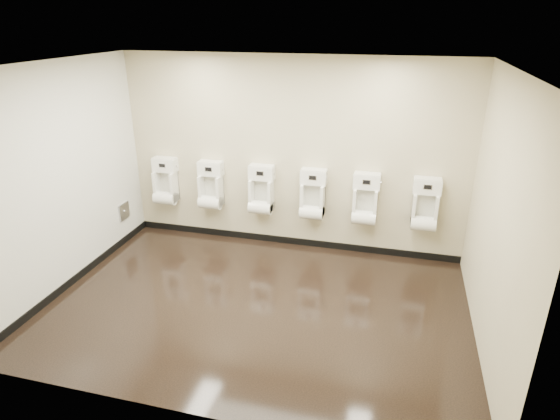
{
  "coord_description": "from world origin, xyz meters",
  "views": [
    {
      "loc": [
        1.47,
        -4.58,
        3.26
      ],
      "look_at": [
        0.15,
        0.55,
        1.05
      ],
      "focal_mm": 30.0,
      "sensor_mm": 36.0,
      "label": 1
    }
  ],
  "objects_px": {
    "urinal_2": "(261,193)",
    "urinal_5": "(425,208)",
    "urinal_4": "(365,203)",
    "urinal_1": "(211,189)",
    "urinal_0": "(166,184)",
    "access_panel": "(124,211)",
    "urinal_3": "(313,198)"
  },
  "relations": [
    {
      "from": "access_panel",
      "to": "urinal_0",
      "type": "bearing_deg",
      "value": 39.41
    },
    {
      "from": "urinal_3",
      "to": "urinal_5",
      "type": "distance_m",
      "value": 1.56
    },
    {
      "from": "urinal_2",
      "to": "urinal_4",
      "type": "height_order",
      "value": "same"
    },
    {
      "from": "urinal_1",
      "to": "urinal_5",
      "type": "xyz_separation_m",
      "value": [
        3.13,
        0.0,
        0.0
      ]
    },
    {
      "from": "urinal_1",
      "to": "urinal_4",
      "type": "bearing_deg",
      "value": 0.0
    },
    {
      "from": "urinal_1",
      "to": "urinal_3",
      "type": "distance_m",
      "value": 1.57
    },
    {
      "from": "urinal_0",
      "to": "urinal_3",
      "type": "height_order",
      "value": "same"
    },
    {
      "from": "access_panel",
      "to": "urinal_2",
      "type": "xyz_separation_m",
      "value": [
        2.07,
        0.42,
        0.33
      ]
    },
    {
      "from": "access_panel",
      "to": "urinal_1",
      "type": "height_order",
      "value": "urinal_1"
    },
    {
      "from": "access_panel",
      "to": "urinal_1",
      "type": "relative_size",
      "value": 0.35
    },
    {
      "from": "urinal_0",
      "to": "urinal_3",
      "type": "relative_size",
      "value": 1.0
    },
    {
      "from": "urinal_2",
      "to": "urinal_5",
      "type": "distance_m",
      "value": 2.33
    },
    {
      "from": "urinal_4",
      "to": "access_panel",
      "type": "bearing_deg",
      "value": -173.27
    },
    {
      "from": "access_panel",
      "to": "urinal_2",
      "type": "distance_m",
      "value": 2.14
    },
    {
      "from": "access_panel",
      "to": "urinal_0",
      "type": "xyz_separation_m",
      "value": [
        0.52,
        0.42,
        0.33
      ]
    },
    {
      "from": "urinal_2",
      "to": "urinal_4",
      "type": "relative_size",
      "value": 1.0
    },
    {
      "from": "urinal_0",
      "to": "urinal_2",
      "type": "xyz_separation_m",
      "value": [
        1.55,
        0.0,
        0.0
      ]
    },
    {
      "from": "urinal_2",
      "to": "urinal_3",
      "type": "distance_m",
      "value": 0.77
    },
    {
      "from": "urinal_2",
      "to": "urinal_3",
      "type": "bearing_deg",
      "value": 0.0
    },
    {
      "from": "urinal_2",
      "to": "urinal_4",
      "type": "bearing_deg",
      "value": 0.0
    },
    {
      "from": "urinal_2",
      "to": "urinal_4",
      "type": "xyz_separation_m",
      "value": [
        1.52,
        0.0,
        0.0
      ]
    },
    {
      "from": "urinal_0",
      "to": "urinal_4",
      "type": "relative_size",
      "value": 1.0
    },
    {
      "from": "urinal_2",
      "to": "urinal_5",
      "type": "height_order",
      "value": "same"
    },
    {
      "from": "urinal_0",
      "to": "access_panel",
      "type": "bearing_deg",
      "value": -140.59
    },
    {
      "from": "urinal_4",
      "to": "urinal_1",
      "type": "bearing_deg",
      "value": 180.0
    },
    {
      "from": "urinal_2",
      "to": "urinal_1",
      "type": "bearing_deg",
      "value": 180.0
    },
    {
      "from": "access_panel",
      "to": "urinal_1",
      "type": "xyz_separation_m",
      "value": [
        1.27,
        0.42,
        0.33
      ]
    },
    {
      "from": "urinal_1",
      "to": "urinal_0",
      "type": "bearing_deg",
      "value": 180.0
    },
    {
      "from": "urinal_1",
      "to": "urinal_3",
      "type": "bearing_deg",
      "value": 0.0
    },
    {
      "from": "urinal_2",
      "to": "urinal_5",
      "type": "relative_size",
      "value": 1.0
    },
    {
      "from": "urinal_1",
      "to": "urinal_5",
      "type": "distance_m",
      "value": 3.13
    },
    {
      "from": "urinal_0",
      "to": "urinal_3",
      "type": "distance_m",
      "value": 2.32
    }
  ]
}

